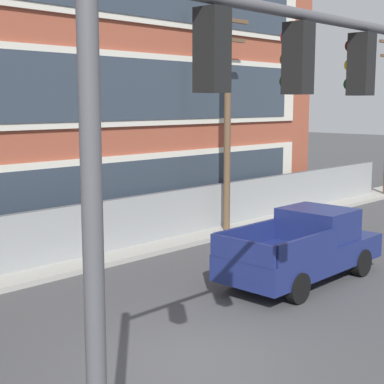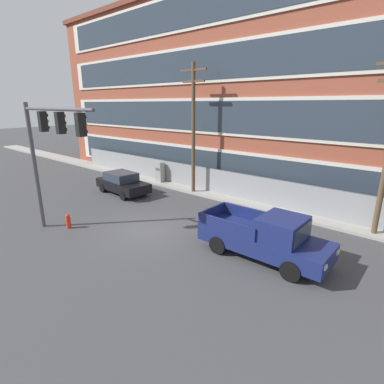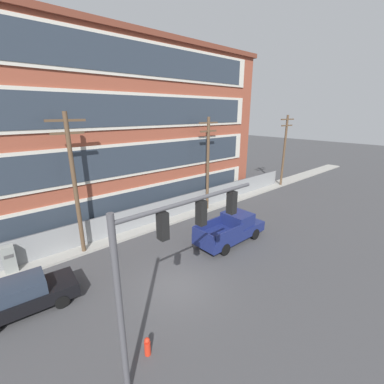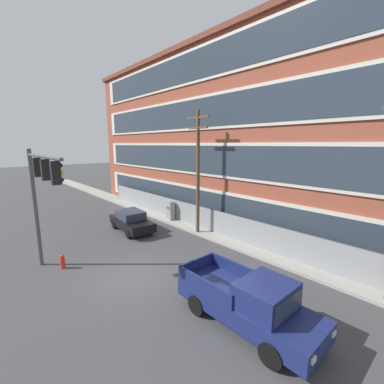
{
  "view_description": "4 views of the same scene",
  "coord_description": "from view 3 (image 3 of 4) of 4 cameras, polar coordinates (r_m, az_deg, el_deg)",
  "views": [
    {
      "loc": [
        -7.74,
        -7.59,
        4.98
      ],
      "look_at": [
        3.1,
        2.99,
        2.69
      ],
      "focal_mm": 55.0,
      "sensor_mm": 36.0,
      "label": 1
    },
    {
      "loc": [
        11.15,
        -9.3,
        6.31
      ],
      "look_at": [
        1.38,
        2.05,
        1.89
      ],
      "focal_mm": 28.0,
      "sensor_mm": 36.0,
      "label": 2
    },
    {
      "loc": [
        -7.04,
        -9.24,
        8.89
      ],
      "look_at": [
        3.45,
        2.72,
        3.92
      ],
      "focal_mm": 24.0,
      "sensor_mm": 36.0,
      "label": 3
    },
    {
      "loc": [
        10.98,
        -5.74,
        6.62
      ],
      "look_at": [
        0.15,
        3.8,
        3.92
      ],
      "focal_mm": 24.0,
      "sensor_mm": 36.0,
      "label": 4
    }
  ],
  "objects": [
    {
      "name": "brick_mill_building",
      "position": [
        23.72,
        -30.08,
        11.11
      ],
      "size": [
        38.16,
        11.9,
        14.48
      ],
      "color": "brown",
      "rests_on": "ground"
    },
    {
      "name": "sedan_black",
      "position": [
        14.97,
        -33.49,
        -18.63
      ],
      "size": [
        4.58,
        2.2,
        1.56
      ],
      "color": "black",
      "rests_on": "ground"
    },
    {
      "name": "utility_pole_near_corner",
      "position": [
        17.07,
        -24.7,
        2.18
      ],
      "size": [
        2.18,
        0.26,
        8.94
      ],
      "color": "brown",
      "rests_on": "ground"
    },
    {
      "name": "traffic_signal_mast",
      "position": [
        8.52,
        -5.02,
        -12.33
      ],
      "size": [
        5.95,
        0.43,
        6.4
      ],
      "color": "#4C4C51",
      "rests_on": "ground"
    },
    {
      "name": "utility_pole_far_east",
      "position": [
        33.32,
        19.87,
        9.27
      ],
      "size": [
        2.72,
        0.26,
        8.58
      ],
      "color": "brown",
      "rests_on": "ground"
    },
    {
      "name": "sidewalk_building_side",
      "position": [
        20.06,
        -16.58,
        -9.49
      ],
      "size": [
        80.0,
        1.86,
        0.16
      ],
      "primitive_type": "cube",
      "color": "#9E9B93",
      "rests_on": "ground"
    },
    {
      "name": "utility_pole_midblock",
      "position": [
        23.24,
        3.55,
        6.83
      ],
      "size": [
        2.17,
        0.26,
        8.51
      ],
      "color": "brown",
      "rests_on": "ground"
    },
    {
      "name": "pickup_truck_navy",
      "position": [
        18.64,
        8.75,
        -8.11
      ],
      "size": [
        5.54,
        2.22,
        1.99
      ],
      "color": "navy",
      "rests_on": "ground"
    },
    {
      "name": "ground_plane",
      "position": [
        14.63,
        -3.34,
        -20.12
      ],
      "size": [
        160.0,
        160.0,
        0.0
      ],
      "primitive_type": "plane",
      "color": "#424244"
    },
    {
      "name": "electrical_cabinet",
      "position": [
        18.22,
        -35.5,
        -12.26
      ],
      "size": [
        0.63,
        0.5,
        1.76
      ],
      "color": "#939993",
      "rests_on": "ground"
    },
    {
      "name": "chain_link_fence",
      "position": [
        20.75,
        -11.48,
        -5.51
      ],
      "size": [
        39.14,
        0.06,
        1.88
      ],
      "color": "gray",
      "rests_on": "ground"
    },
    {
      "name": "fire_hydrant",
      "position": [
        11.5,
        -9.88,
        -30.73
      ],
      "size": [
        0.24,
        0.24,
        0.78
      ],
      "color": "red",
      "rests_on": "ground"
    }
  ]
}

